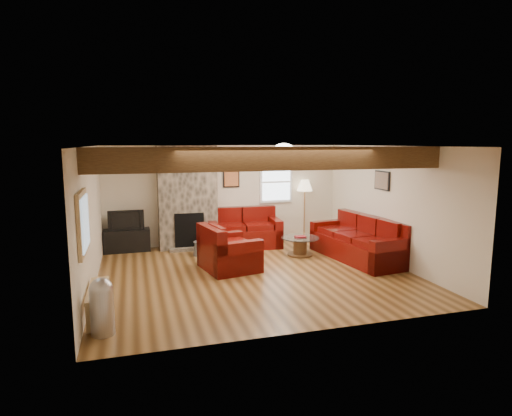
{
  "coord_description": "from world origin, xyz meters",
  "views": [
    {
      "loc": [
        -2.27,
        -7.87,
        2.57
      ],
      "look_at": [
        0.13,
        0.4,
        1.25
      ],
      "focal_mm": 30.0,
      "sensor_mm": 36.0,
      "label": 1
    }
  ],
  "objects_px": {
    "armchair_red": "(229,247)",
    "coffee_table": "(300,246)",
    "loveseat": "(244,228)",
    "sofa_three": "(358,238)",
    "floor_lamp": "(305,189)",
    "tv_cabinet": "(127,240)",
    "television": "(126,220)"
  },
  "relations": [
    {
      "from": "coffee_table",
      "to": "television",
      "type": "height_order",
      "value": "television"
    },
    {
      "from": "tv_cabinet",
      "to": "floor_lamp",
      "type": "xyz_separation_m",
      "value": [
        4.55,
        0.02,
        1.1
      ]
    },
    {
      "from": "loveseat",
      "to": "floor_lamp",
      "type": "distance_m",
      "value": 1.99
    },
    {
      "from": "coffee_table",
      "to": "tv_cabinet",
      "type": "distance_m",
      "value": 4.1
    },
    {
      "from": "armchair_red",
      "to": "coffee_table",
      "type": "distance_m",
      "value": 1.91
    },
    {
      "from": "tv_cabinet",
      "to": "television",
      "type": "distance_m",
      "value": 0.5
    },
    {
      "from": "floor_lamp",
      "to": "tv_cabinet",
      "type": "bearing_deg",
      "value": -179.75
    },
    {
      "from": "sofa_three",
      "to": "tv_cabinet",
      "type": "xyz_separation_m",
      "value": [
        -4.93,
        2.14,
        -0.2
      ]
    },
    {
      "from": "tv_cabinet",
      "to": "floor_lamp",
      "type": "bearing_deg",
      "value": 0.25
    },
    {
      "from": "loveseat",
      "to": "armchair_red",
      "type": "distance_m",
      "value": 1.96
    },
    {
      "from": "sofa_three",
      "to": "loveseat",
      "type": "distance_m",
      "value": 2.82
    },
    {
      "from": "sofa_three",
      "to": "television",
      "type": "relative_size",
      "value": 2.96
    },
    {
      "from": "loveseat",
      "to": "floor_lamp",
      "type": "relative_size",
      "value": 1.11
    },
    {
      "from": "tv_cabinet",
      "to": "floor_lamp",
      "type": "distance_m",
      "value": 4.68
    },
    {
      "from": "sofa_three",
      "to": "tv_cabinet",
      "type": "height_order",
      "value": "sofa_three"
    },
    {
      "from": "television",
      "to": "floor_lamp",
      "type": "bearing_deg",
      "value": 0.25
    },
    {
      "from": "sofa_three",
      "to": "floor_lamp",
      "type": "bearing_deg",
      "value": -177.4
    },
    {
      "from": "sofa_three",
      "to": "armchair_red",
      "type": "bearing_deg",
      "value": -98.11
    },
    {
      "from": "armchair_red",
      "to": "floor_lamp",
      "type": "xyz_separation_m",
      "value": [
        2.53,
        2.12,
        0.9
      ]
    },
    {
      "from": "coffee_table",
      "to": "loveseat",
      "type": "bearing_deg",
      "value": 130.55
    },
    {
      "from": "floor_lamp",
      "to": "sofa_three",
      "type": "bearing_deg",
      "value": -79.93
    },
    {
      "from": "coffee_table",
      "to": "floor_lamp",
      "type": "relative_size",
      "value": 0.54
    },
    {
      "from": "armchair_red",
      "to": "tv_cabinet",
      "type": "bearing_deg",
      "value": 32.38
    },
    {
      "from": "sofa_three",
      "to": "television",
      "type": "bearing_deg",
      "value": -120.9
    },
    {
      "from": "tv_cabinet",
      "to": "television",
      "type": "xyz_separation_m",
      "value": [
        0.0,
        0.0,
        0.5
      ]
    },
    {
      "from": "television",
      "to": "floor_lamp",
      "type": "distance_m",
      "value": 4.59
    },
    {
      "from": "coffee_table",
      "to": "television",
      "type": "relative_size",
      "value": 1.06
    },
    {
      "from": "floor_lamp",
      "to": "television",
      "type": "bearing_deg",
      "value": -179.75
    },
    {
      "from": "sofa_three",
      "to": "tv_cabinet",
      "type": "relative_size",
      "value": 2.28
    },
    {
      "from": "tv_cabinet",
      "to": "floor_lamp",
      "type": "relative_size",
      "value": 0.67
    },
    {
      "from": "tv_cabinet",
      "to": "coffee_table",
      "type": "bearing_deg",
      "value": -21.42
    },
    {
      "from": "loveseat",
      "to": "coffee_table",
      "type": "height_order",
      "value": "loveseat"
    }
  ]
}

